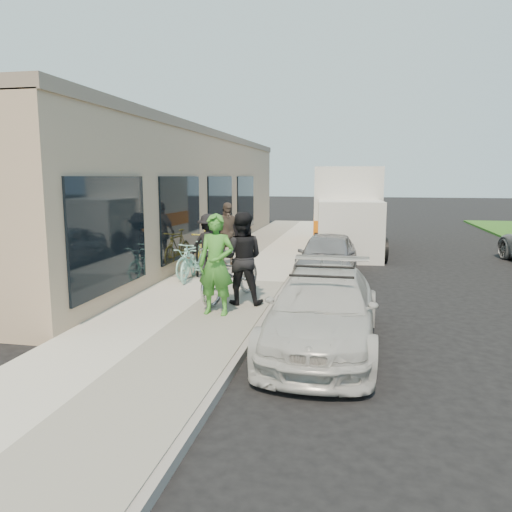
{
  "coord_description": "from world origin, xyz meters",
  "views": [
    {
      "loc": [
        1.18,
        -8.83,
        2.69
      ],
      "look_at": [
        -0.86,
        1.26,
        1.05
      ],
      "focal_mm": 35.0,
      "sensor_mm": 36.0,
      "label": 1
    }
  ],
  "objects_px": {
    "sedan_silver": "(327,256)",
    "bystander_b": "(227,234)",
    "sedan_white": "(323,310)",
    "cruiser_bike_c": "(204,249)",
    "tandem_bike": "(232,273)",
    "man_standing": "(241,258)",
    "moving_truck": "(345,213)",
    "cruiser_bike_a": "(194,259)",
    "sandwich_board": "(234,232)",
    "cruiser_bike_b": "(189,264)",
    "bystander_a": "(209,245)",
    "woman_rider": "(216,265)",
    "bike_rack": "(201,255)"
  },
  "relations": [
    {
      "from": "sedan_silver",
      "to": "bystander_b",
      "type": "relative_size",
      "value": 1.98
    },
    {
      "from": "sedan_white",
      "to": "cruiser_bike_c",
      "type": "distance_m",
      "value": 6.87
    },
    {
      "from": "tandem_bike",
      "to": "man_standing",
      "type": "height_order",
      "value": "man_standing"
    },
    {
      "from": "tandem_bike",
      "to": "man_standing",
      "type": "bearing_deg",
      "value": -27.94
    },
    {
      "from": "sedan_silver",
      "to": "moving_truck",
      "type": "height_order",
      "value": "moving_truck"
    },
    {
      "from": "sedan_silver",
      "to": "cruiser_bike_a",
      "type": "relative_size",
      "value": 2.31
    },
    {
      "from": "sandwich_board",
      "to": "bystander_b",
      "type": "height_order",
      "value": "bystander_b"
    },
    {
      "from": "tandem_bike",
      "to": "bystander_b",
      "type": "bearing_deg",
      "value": 122.88
    },
    {
      "from": "moving_truck",
      "to": "sedan_white",
      "type": "bearing_deg",
      "value": -95.01
    },
    {
      "from": "man_standing",
      "to": "bystander_b",
      "type": "xyz_separation_m",
      "value": [
        -1.4,
        4.19,
        -0.02
      ]
    },
    {
      "from": "sandwich_board",
      "to": "bystander_b",
      "type": "bearing_deg",
      "value": -95.85
    },
    {
      "from": "tandem_bike",
      "to": "man_standing",
      "type": "xyz_separation_m",
      "value": [
        0.27,
        -0.26,
        0.36
      ]
    },
    {
      "from": "cruiser_bike_a",
      "to": "sedan_white",
      "type": "bearing_deg",
      "value": -34.6
    },
    {
      "from": "moving_truck",
      "to": "cruiser_bike_a",
      "type": "bearing_deg",
      "value": -122.14
    },
    {
      "from": "cruiser_bike_a",
      "to": "cruiser_bike_b",
      "type": "xyz_separation_m",
      "value": [
        -0.02,
        -0.3,
        -0.06
      ]
    },
    {
      "from": "man_standing",
      "to": "bystander_a",
      "type": "distance_m",
      "value": 2.95
    },
    {
      "from": "woman_rider",
      "to": "bystander_a",
      "type": "distance_m",
      "value": 3.61
    },
    {
      "from": "cruiser_bike_b",
      "to": "cruiser_bike_c",
      "type": "height_order",
      "value": "cruiser_bike_c"
    },
    {
      "from": "cruiser_bike_a",
      "to": "bystander_a",
      "type": "xyz_separation_m",
      "value": [
        0.34,
        0.24,
        0.33
      ]
    },
    {
      "from": "moving_truck",
      "to": "tandem_bike",
      "type": "xyz_separation_m",
      "value": [
        -2.09,
        -9.0,
        -0.63
      ]
    },
    {
      "from": "sedan_silver",
      "to": "woman_rider",
      "type": "xyz_separation_m",
      "value": [
        -1.79,
        -4.42,
        0.47
      ]
    },
    {
      "from": "bike_rack",
      "to": "woman_rider",
      "type": "height_order",
      "value": "woman_rider"
    },
    {
      "from": "woman_rider",
      "to": "bystander_b",
      "type": "relative_size",
      "value": 1.03
    },
    {
      "from": "tandem_bike",
      "to": "cruiser_bike_b",
      "type": "distance_m",
      "value": 2.34
    },
    {
      "from": "moving_truck",
      "to": "cruiser_bike_c",
      "type": "distance_m",
      "value": 6.65
    },
    {
      "from": "woman_rider",
      "to": "cruiser_bike_a",
      "type": "distance_m",
      "value": 3.55
    },
    {
      "from": "sedan_silver",
      "to": "cruiser_bike_a",
      "type": "height_order",
      "value": "sedan_silver"
    },
    {
      "from": "bike_rack",
      "to": "moving_truck",
      "type": "distance_m",
      "value": 7.47
    },
    {
      "from": "sandwich_board",
      "to": "man_standing",
      "type": "relative_size",
      "value": 0.58
    },
    {
      "from": "cruiser_bike_c",
      "to": "bystander_b",
      "type": "bearing_deg",
      "value": 23.01
    },
    {
      "from": "bike_rack",
      "to": "cruiser_bike_c",
      "type": "xyz_separation_m",
      "value": [
        -0.29,
        1.16,
        -0.01
      ]
    },
    {
      "from": "sedan_silver",
      "to": "man_standing",
      "type": "distance_m",
      "value": 3.9
    },
    {
      "from": "sandwich_board",
      "to": "sedan_white",
      "type": "bearing_deg",
      "value": -85.25
    },
    {
      "from": "sandwich_board",
      "to": "bystander_a",
      "type": "height_order",
      "value": "bystander_a"
    },
    {
      "from": "sandwich_board",
      "to": "cruiser_bike_a",
      "type": "xyz_separation_m",
      "value": [
        0.36,
        -5.74,
        -0.08
      ]
    },
    {
      "from": "woman_rider",
      "to": "man_standing",
      "type": "bearing_deg",
      "value": 76.67
    },
    {
      "from": "sedan_silver",
      "to": "tandem_bike",
      "type": "relative_size",
      "value": 1.66
    },
    {
      "from": "tandem_bike",
      "to": "bystander_b",
      "type": "distance_m",
      "value": 4.1
    },
    {
      "from": "sedan_silver",
      "to": "bystander_b",
      "type": "height_order",
      "value": "bystander_b"
    },
    {
      "from": "sedan_silver",
      "to": "moving_truck",
      "type": "distance_m",
      "value": 5.75
    },
    {
      "from": "bystander_b",
      "to": "tandem_bike",
      "type": "bearing_deg",
      "value": -102.69
    },
    {
      "from": "tandem_bike",
      "to": "man_standing",
      "type": "relative_size",
      "value": 1.17
    },
    {
      "from": "moving_truck",
      "to": "tandem_bike",
      "type": "relative_size",
      "value": 2.91
    },
    {
      "from": "cruiser_bike_c",
      "to": "sedan_white",
      "type": "bearing_deg",
      "value": -61.25
    },
    {
      "from": "man_standing",
      "to": "cruiser_bike_b",
      "type": "height_order",
      "value": "man_standing"
    },
    {
      "from": "man_standing",
      "to": "bystander_a",
      "type": "bearing_deg",
      "value": -65.74
    },
    {
      "from": "moving_truck",
      "to": "bystander_a",
      "type": "distance_m",
      "value": 7.47
    },
    {
      "from": "man_standing",
      "to": "bystander_b",
      "type": "distance_m",
      "value": 4.41
    },
    {
      "from": "man_standing",
      "to": "cruiser_bike_c",
      "type": "height_order",
      "value": "man_standing"
    },
    {
      "from": "bike_rack",
      "to": "sedan_silver",
      "type": "distance_m",
      "value": 3.34
    }
  ]
}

